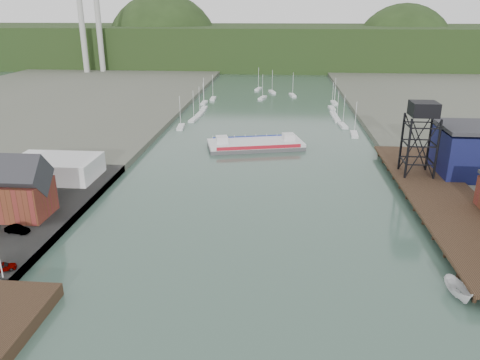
% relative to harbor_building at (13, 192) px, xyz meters
% --- Properties ---
extents(ground, '(600.00, 600.00, 0.00)m').
position_rel_harbor_building_xyz_m(ground, '(42.00, -30.00, -6.09)').
color(ground, '#314D3F').
rests_on(ground, ground).
extents(east_pier, '(14.00, 70.00, 2.45)m').
position_rel_harbor_building_xyz_m(east_pier, '(79.00, 15.00, -4.19)').
color(east_pier, black).
rests_on(east_pier, ground).
extents(harbor_building, '(12.20, 8.20, 8.90)m').
position_rel_harbor_building_xyz_m(harbor_building, '(0.00, 0.00, 0.00)').
color(harbor_building, '#5A2E19').
rests_on(harbor_building, west_quay).
extents(white_shed, '(18.00, 12.00, 4.50)m').
position_rel_harbor_building_xyz_m(white_shed, '(-2.00, 20.00, -2.24)').
color(white_shed, silver).
rests_on(white_shed, west_quay).
extents(lift_tower, '(6.50, 6.50, 16.00)m').
position_rel_harbor_building_xyz_m(lift_tower, '(77.00, 28.00, 9.56)').
color(lift_tower, black).
rests_on(lift_tower, east_pier).
extents(marina_sailboats, '(57.71, 92.65, 0.90)m').
position_rel_harbor_building_xyz_m(marina_sailboats, '(42.08, 108.46, -5.74)').
color(marina_sailboats, silver).
rests_on(marina_sailboats, ground).
extents(smokestacks, '(11.20, 8.20, 60.00)m').
position_rel_harbor_building_xyz_m(smokestacks, '(-64.00, 202.50, 23.91)').
color(smokestacks, '#ADADA7').
rests_on(smokestacks, ground).
extents(distant_hills, '(500.00, 120.00, 80.00)m').
position_rel_harbor_building_xyz_m(distant_hills, '(38.02, 271.35, 4.29)').
color(distant_hills, black).
rests_on(distant_hills, ground).
extents(chain_ferry, '(27.93, 16.43, 3.77)m').
position_rel_harbor_building_xyz_m(chain_ferry, '(40.06, 52.76, -5.00)').
color(chain_ferry, '#4A4A4D').
rests_on(chain_ferry, ground).
extents(motorboat, '(3.24, 6.13, 2.25)m').
position_rel_harbor_building_xyz_m(motorboat, '(71.07, -17.18, -4.96)').
color(motorboat, silver).
rests_on(motorboat, ground).
extents(car_west_a, '(3.99, 2.83, 1.26)m').
position_rel_harbor_building_xyz_m(car_west_a, '(8.00, -18.31, -3.86)').
color(car_west_a, '#999999').
rests_on(car_west_a, west_quay).
extents(car_west_b, '(4.26, 2.06, 1.35)m').
position_rel_harbor_building_xyz_m(car_west_b, '(3.82, -6.77, -3.81)').
color(car_west_b, '#999999').
rests_on(car_west_b, west_quay).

